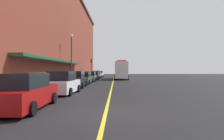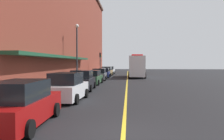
{
  "view_description": "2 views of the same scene",
  "coord_description": "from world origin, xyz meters",
  "px_view_note": "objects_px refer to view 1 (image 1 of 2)",
  "views": [
    {
      "loc": [
        0.47,
        -8.72,
        1.96
      ],
      "look_at": [
        -0.02,
        14.47,
        1.94
      ],
      "focal_mm": 30.28,
      "sensor_mm": 36.0,
      "label": 1
    },
    {
      "loc": [
        0.17,
        -7.84,
        2.49
      ],
      "look_at": [
        -1.82,
        19.13,
        1.62
      ],
      "focal_mm": 35.79,
      "sensor_mm": 36.0,
      "label": 2
    }
  ],
  "objects_px": {
    "parked_car_2": "(76,80)",
    "parked_car_4": "(90,77)",
    "parked_car_7": "(99,74)",
    "traffic_light_near": "(91,65)",
    "parking_meter_1": "(77,76)",
    "box_truck": "(121,70)",
    "parked_car_3": "(84,78)",
    "parked_car_6": "(97,75)",
    "street_lamp_left": "(71,53)",
    "parking_meter_0": "(41,81)",
    "parked_car_0": "(26,92)",
    "parking_meter_2": "(72,77)",
    "parked_car_1": "(63,83)",
    "parked_car_5": "(95,76)",
    "parking_meter_4": "(80,75)"
  },
  "relations": [
    {
      "from": "parked_car_7",
      "to": "parking_meter_1",
      "type": "height_order",
      "value": "parked_car_7"
    },
    {
      "from": "parked_car_3",
      "to": "box_truck",
      "type": "distance_m",
      "value": 14.29
    },
    {
      "from": "parked_car_0",
      "to": "parked_car_6",
      "type": "distance_m",
      "value": 34.65
    },
    {
      "from": "parked_car_7",
      "to": "parking_meter_2",
      "type": "relative_size",
      "value": 3.32
    },
    {
      "from": "parked_car_2",
      "to": "box_truck",
      "type": "relative_size",
      "value": 0.49
    },
    {
      "from": "parked_car_7",
      "to": "street_lamp_left",
      "type": "bearing_deg",
      "value": 176.69
    },
    {
      "from": "parked_car_0",
      "to": "parked_car_5",
      "type": "height_order",
      "value": "parked_car_0"
    },
    {
      "from": "parked_car_3",
      "to": "parked_car_5",
      "type": "relative_size",
      "value": 1.06
    },
    {
      "from": "parked_car_0",
      "to": "parked_car_5",
      "type": "xyz_separation_m",
      "value": [
        0.1,
        29.17,
        -0.07
      ]
    },
    {
      "from": "parked_car_6",
      "to": "parked_car_7",
      "type": "xyz_separation_m",
      "value": [
        0.08,
        6.13,
        -0.03
      ]
    },
    {
      "from": "box_truck",
      "to": "street_lamp_left",
      "type": "height_order",
      "value": "street_lamp_left"
    },
    {
      "from": "parked_car_4",
      "to": "street_lamp_left",
      "type": "relative_size",
      "value": 0.65
    },
    {
      "from": "parked_car_0",
      "to": "parking_meter_0",
      "type": "xyz_separation_m",
      "value": [
        -1.33,
        5.15,
        0.22
      ]
    },
    {
      "from": "parked_car_7",
      "to": "traffic_light_near",
      "type": "distance_m",
      "value": 6.83
    },
    {
      "from": "parking_meter_0",
      "to": "parking_meter_2",
      "type": "relative_size",
      "value": 1.0
    },
    {
      "from": "parking_meter_1",
      "to": "parked_car_1",
      "type": "bearing_deg",
      "value": -83.5
    },
    {
      "from": "parked_car_4",
      "to": "parked_car_5",
      "type": "relative_size",
      "value": 1.0
    },
    {
      "from": "parked_car_2",
      "to": "parking_meter_2",
      "type": "xyz_separation_m",
      "value": [
        -1.32,
        3.59,
        0.21
      ]
    },
    {
      "from": "parked_car_3",
      "to": "parked_car_4",
      "type": "relative_size",
      "value": 1.06
    },
    {
      "from": "parked_car_7",
      "to": "parking_meter_2",
      "type": "xyz_separation_m",
      "value": [
        -1.41,
        -25.53,
        0.26
      ]
    },
    {
      "from": "parked_car_1",
      "to": "traffic_light_near",
      "type": "bearing_deg",
      "value": 5.06
    },
    {
      "from": "parked_car_4",
      "to": "parked_car_5",
      "type": "bearing_deg",
      "value": -2.51
    },
    {
      "from": "parked_car_4",
      "to": "box_truck",
      "type": "relative_size",
      "value": 0.48
    },
    {
      "from": "parking_meter_1",
      "to": "parking_meter_4",
      "type": "relative_size",
      "value": 1.0
    },
    {
      "from": "parked_car_0",
      "to": "parked_car_3",
      "type": "relative_size",
      "value": 1.03
    },
    {
      "from": "parked_car_2",
      "to": "parked_car_4",
      "type": "xyz_separation_m",
      "value": [
        0.01,
        11.87,
        -0.06
      ]
    },
    {
      "from": "box_truck",
      "to": "parking_meter_4",
      "type": "bearing_deg",
      "value": -36.46
    },
    {
      "from": "parked_car_3",
      "to": "street_lamp_left",
      "type": "xyz_separation_m",
      "value": [
        -1.91,
        0.45,
        3.63
      ]
    },
    {
      "from": "parking_meter_2",
      "to": "parked_car_2",
      "type": "bearing_deg",
      "value": -69.79
    },
    {
      "from": "parking_meter_2",
      "to": "street_lamp_left",
      "type": "xyz_separation_m",
      "value": [
        -0.6,
        2.51,
        3.34
      ]
    },
    {
      "from": "parked_car_1",
      "to": "parking_meter_4",
      "type": "height_order",
      "value": "parked_car_1"
    },
    {
      "from": "parked_car_6",
      "to": "parking_meter_2",
      "type": "bearing_deg",
      "value": 177.88
    },
    {
      "from": "parked_car_5",
      "to": "parked_car_7",
      "type": "relative_size",
      "value": 1.02
    },
    {
      "from": "parked_car_7",
      "to": "street_lamp_left",
      "type": "distance_m",
      "value": 23.39
    },
    {
      "from": "parked_car_0",
      "to": "street_lamp_left",
      "type": "relative_size",
      "value": 0.71
    },
    {
      "from": "parked_car_3",
      "to": "parking_meter_0",
      "type": "bearing_deg",
      "value": 174.92
    },
    {
      "from": "parked_car_1",
      "to": "parking_meter_1",
      "type": "height_order",
      "value": "parked_car_1"
    },
    {
      "from": "parked_car_2",
      "to": "parked_car_6",
      "type": "relative_size",
      "value": 0.98
    },
    {
      "from": "parked_car_7",
      "to": "parking_meter_0",
      "type": "distance_m",
      "value": 35.66
    },
    {
      "from": "parking_meter_1",
      "to": "parking_meter_4",
      "type": "distance_m",
      "value": 2.36
    },
    {
      "from": "street_lamp_left",
      "to": "parked_car_4",
      "type": "bearing_deg",
      "value": 71.49
    },
    {
      "from": "parked_car_3",
      "to": "parked_car_6",
      "type": "bearing_deg",
      "value": 0.98
    },
    {
      "from": "parked_car_5",
      "to": "parking_meter_1",
      "type": "height_order",
      "value": "parked_car_5"
    },
    {
      "from": "parked_car_3",
      "to": "street_lamp_left",
      "type": "relative_size",
      "value": 0.69
    },
    {
      "from": "parked_car_3",
      "to": "traffic_light_near",
      "type": "relative_size",
      "value": 1.11
    },
    {
      "from": "parked_car_7",
      "to": "parked_car_3",
      "type": "bearing_deg",
      "value": -178.57
    },
    {
      "from": "parked_car_4",
      "to": "parked_car_6",
      "type": "height_order",
      "value": "parked_car_6"
    },
    {
      "from": "parked_car_0",
      "to": "parked_car_2",
      "type": "relative_size",
      "value": 1.05
    },
    {
      "from": "parked_car_4",
      "to": "parking_meter_2",
      "type": "relative_size",
      "value": 3.4
    },
    {
      "from": "parked_car_0",
      "to": "parking_meter_0",
      "type": "relative_size",
      "value": 3.71
    }
  ]
}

